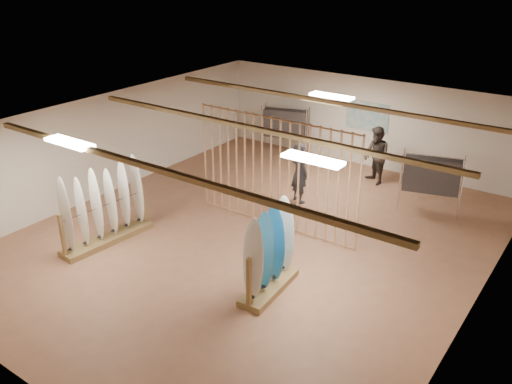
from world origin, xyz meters
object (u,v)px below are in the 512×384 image
Objects in this scene: shopper_a at (299,169)px; shopper_b at (377,152)px; clothing_rack_b at (432,175)px; clothing_rack_a at (285,123)px; rack_left at (105,217)px; rack_right at (269,263)px.

shopper_a is 0.98× the size of shopper_b.
shopper_a is (-3.12, -1.36, -0.10)m from clothing_rack_b.
shopper_a reaches higher than clothing_rack_a.
rack_left is 7.86m from shopper_b.
shopper_a is at bearing 108.74° from rack_right.
shopper_b is at bearing 90.56° from rack_right.
shopper_a is 2.67m from shopper_b.
rack_right is 8.18m from clothing_rack_a.
shopper_b reaches higher than rack_left.
rack_right is at bearing -76.17° from clothing_rack_a.
rack_left is 1.24× the size of shopper_a.
rack_right is (4.24, 0.51, 0.00)m from rack_left.
clothing_rack_b is 0.85× the size of shopper_a.
shopper_b reaches higher than shopper_a.
rack_right is 1.19× the size of clothing_rack_b.
rack_left is 4.27m from rack_right.
shopper_a reaches higher than clothing_rack_b.
rack_right is 1.17× the size of clothing_rack_a.
clothing_rack_b is at bearing 71.13° from rack_right.
shopper_b is (-0.59, 6.44, 0.32)m from rack_right.
shopper_b is (1.16, 2.40, 0.02)m from shopper_a.
rack_right is 5.59m from clothing_rack_b.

